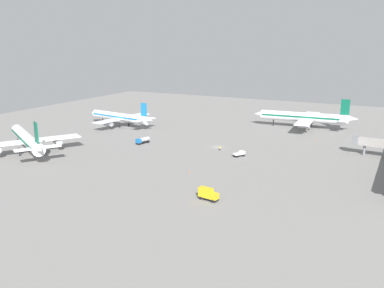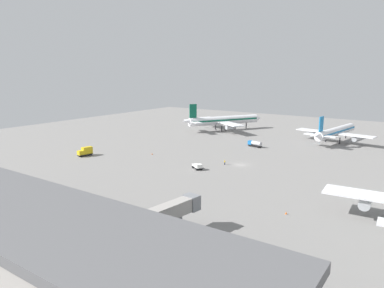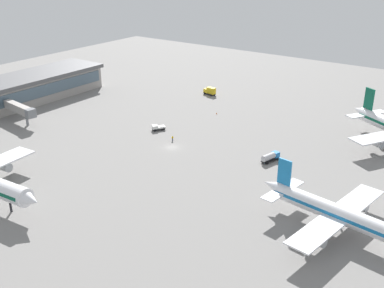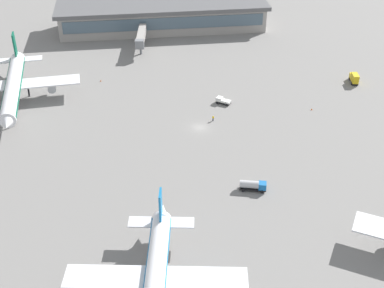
{
  "view_description": "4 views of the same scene",
  "coord_description": "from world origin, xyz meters",
  "px_view_note": "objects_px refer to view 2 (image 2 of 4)",
  "views": [
    {
      "loc": [
        -150.91,
        -66.68,
        41.49
      ],
      "look_at": [
        -9.94,
        6.1,
        2.73
      ],
      "focal_mm": 39.68,
      "sensor_mm": 36.0,
      "label": 1
    },
    {
      "loc": [
        54.02,
        -107.34,
        31.52
      ],
      "look_at": [
        -16.49,
        -5.34,
        6.19
      ],
      "focal_mm": 33.68,
      "sensor_mm": 36.0,
      "label": 2
    },
    {
      "loc": [
        104.7,
        82.34,
        57.44
      ],
      "look_at": [
        5.81,
        11.85,
        6.01
      ],
      "focal_mm": 43.19,
      "sensor_mm": 36.0,
      "label": 3
    },
    {
      "loc": [
        18.43,
        126.2,
        78.42
      ],
      "look_at": [
        4.44,
        17.69,
        6.33
      ],
      "focal_mm": 49.35,
      "sensor_mm": 36.0,
      "label": 4
    }
  ],
  "objects_px": {
    "catering_truck": "(85,151)",
    "safety_cone_mid_apron": "(286,213)",
    "safety_cone_near_gate": "(152,154)",
    "ground_crew_worker": "(225,162)",
    "airplane_at_gate": "(335,132)",
    "airplane_taxiing": "(223,120)",
    "pushback_tractor": "(198,166)",
    "fuel_truck": "(255,144)"
  },
  "relations": [
    {
      "from": "fuel_truck",
      "to": "catering_truck",
      "type": "bearing_deg",
      "value": 62.61
    },
    {
      "from": "airplane_taxiing",
      "to": "catering_truck",
      "type": "xyz_separation_m",
      "value": [
        -12.85,
        -81.37,
        -3.66
      ]
    },
    {
      "from": "pushback_tractor",
      "to": "catering_truck",
      "type": "relative_size",
      "value": 0.81
    },
    {
      "from": "airplane_at_gate",
      "to": "safety_cone_mid_apron",
      "type": "height_order",
      "value": "airplane_at_gate"
    },
    {
      "from": "airplane_at_gate",
      "to": "safety_cone_mid_apron",
      "type": "distance_m",
      "value": 93.48
    },
    {
      "from": "catering_truck",
      "to": "safety_cone_mid_apron",
      "type": "relative_size",
      "value": 9.72
    },
    {
      "from": "ground_crew_worker",
      "to": "safety_cone_near_gate",
      "type": "xyz_separation_m",
      "value": [
        -30.39,
        -2.51,
        -0.55
      ]
    },
    {
      "from": "airplane_at_gate",
      "to": "pushback_tractor",
      "type": "height_order",
      "value": "airplane_at_gate"
    },
    {
      "from": "airplane_taxiing",
      "to": "catering_truck",
      "type": "bearing_deg",
      "value": -157.97
    },
    {
      "from": "ground_crew_worker",
      "to": "fuel_truck",
      "type": "bearing_deg",
      "value": 49.61
    },
    {
      "from": "airplane_taxiing",
      "to": "safety_cone_mid_apron",
      "type": "relative_size",
      "value": 72.32
    },
    {
      "from": "ground_crew_worker",
      "to": "safety_cone_near_gate",
      "type": "relative_size",
      "value": 2.78
    },
    {
      "from": "ground_crew_worker",
      "to": "safety_cone_near_gate",
      "type": "distance_m",
      "value": 30.5
    },
    {
      "from": "catering_truck",
      "to": "airplane_at_gate",
      "type": "bearing_deg",
      "value": 148.14
    },
    {
      "from": "airplane_at_gate",
      "to": "fuel_truck",
      "type": "distance_m",
      "value": 39.19
    },
    {
      "from": "catering_truck",
      "to": "safety_cone_near_gate",
      "type": "bearing_deg",
      "value": 138.39
    },
    {
      "from": "catering_truck",
      "to": "safety_cone_mid_apron",
      "type": "height_order",
      "value": "catering_truck"
    },
    {
      "from": "airplane_taxiing",
      "to": "catering_truck",
      "type": "relative_size",
      "value": 7.44
    },
    {
      "from": "airplane_at_gate",
      "to": "ground_crew_worker",
      "type": "height_order",
      "value": "airplane_at_gate"
    },
    {
      "from": "pushback_tractor",
      "to": "safety_cone_mid_apron",
      "type": "height_order",
      "value": "pushback_tractor"
    },
    {
      "from": "safety_cone_mid_apron",
      "to": "ground_crew_worker",
      "type": "bearing_deg",
      "value": 137.61
    },
    {
      "from": "airplane_at_gate",
      "to": "ground_crew_worker",
      "type": "xyz_separation_m",
      "value": [
        -21.0,
        -62.84,
        -3.87
      ]
    },
    {
      "from": "ground_crew_worker",
      "to": "airplane_taxiing",
      "type": "bearing_deg",
      "value": 72.71
    },
    {
      "from": "pushback_tractor",
      "to": "ground_crew_worker",
      "type": "xyz_separation_m",
      "value": [
        4.56,
        9.89,
        -0.12
      ]
    },
    {
      "from": "airplane_at_gate",
      "to": "catering_truck",
      "type": "distance_m",
      "value": 107.69
    },
    {
      "from": "airplane_taxiing",
      "to": "safety_cone_mid_apron",
      "type": "distance_m",
      "value": 116.18
    },
    {
      "from": "pushback_tractor",
      "to": "ground_crew_worker",
      "type": "relative_size",
      "value": 2.83
    },
    {
      "from": "airplane_taxiing",
      "to": "fuel_truck",
      "type": "bearing_deg",
      "value": -101.6
    },
    {
      "from": "airplane_taxiing",
      "to": "ground_crew_worker",
      "type": "xyz_separation_m",
      "value": [
        36.92,
        -63.09,
        -4.51
      ]
    },
    {
      "from": "pushback_tractor",
      "to": "ground_crew_worker",
      "type": "distance_m",
      "value": 10.89
    },
    {
      "from": "pushback_tractor",
      "to": "safety_cone_mid_apron",
      "type": "relative_size",
      "value": 7.88
    },
    {
      "from": "safety_cone_mid_apron",
      "to": "pushback_tractor",
      "type": "bearing_deg",
      "value": 151.84
    },
    {
      "from": "pushback_tractor",
      "to": "airplane_at_gate",
      "type": "bearing_deg",
      "value": 103.26
    },
    {
      "from": "ground_crew_worker",
      "to": "safety_cone_mid_apron",
      "type": "relative_size",
      "value": 2.78
    },
    {
      "from": "safety_cone_near_gate",
      "to": "safety_cone_mid_apron",
      "type": "height_order",
      "value": "same"
    },
    {
      "from": "safety_cone_near_gate",
      "to": "safety_cone_mid_apron",
      "type": "distance_m",
      "value": 68.71
    },
    {
      "from": "ground_crew_worker",
      "to": "safety_cone_mid_apron",
      "type": "height_order",
      "value": "ground_crew_worker"
    },
    {
      "from": "airplane_taxiing",
      "to": "airplane_at_gate",
      "type": "bearing_deg",
      "value": -59.25
    },
    {
      "from": "airplane_taxiing",
      "to": "safety_cone_mid_apron",
      "type": "height_order",
      "value": "airplane_taxiing"
    },
    {
      "from": "airplane_taxiing",
      "to": "pushback_tractor",
      "type": "distance_m",
      "value": 79.95
    },
    {
      "from": "airplane_at_gate",
      "to": "fuel_truck",
      "type": "xyz_separation_m",
      "value": [
        -25.19,
        -29.84,
        -3.33
      ]
    },
    {
      "from": "safety_cone_mid_apron",
      "to": "airplane_at_gate",
      "type": "bearing_deg",
      "value": 97.18
    }
  ]
}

